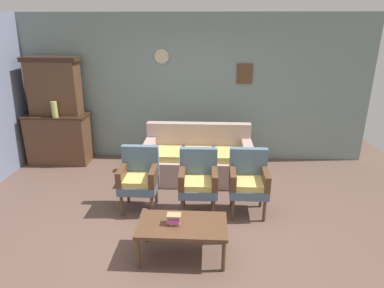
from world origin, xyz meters
name	(u,v)px	position (x,y,z in m)	size (l,w,h in m)	color
ground_plane	(186,234)	(0.00, 0.00, 0.00)	(7.68, 7.68, 0.00)	brown
wall_back_with_decor	(195,89)	(0.00, 2.63, 1.35)	(6.40, 0.09, 2.70)	gray
side_cabinet	(60,138)	(-2.54, 2.25, 0.47)	(1.16, 0.55, 0.93)	brown
cabinet_upper_hutch	(54,85)	(-2.54, 2.33, 1.45)	(0.99, 0.38, 1.03)	brown
vase_on_cabinet	(54,109)	(-2.47, 2.06, 1.07)	(0.11, 0.11, 0.28)	tan
floral_couch	(198,160)	(0.10, 1.66, 0.33)	(1.79, 0.80, 0.90)	tan
armchair_by_doorway	(139,176)	(-0.69, 0.62, 0.50)	(0.52, 0.49, 0.90)	slate
armchair_row_middle	(198,179)	(0.14, 0.57, 0.50)	(0.53, 0.50, 0.90)	slate
armchair_near_cabinet	(248,179)	(0.83, 0.59, 0.50)	(0.53, 0.50, 0.90)	slate
coffee_table	(182,227)	(-0.01, -0.41, 0.38)	(1.00, 0.56, 0.42)	brown
book_stack_on_table	(174,219)	(-0.10, -0.42, 0.48)	(0.16, 0.12, 0.12)	#8B915D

